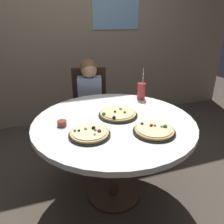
% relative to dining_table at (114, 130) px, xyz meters
% --- Properties ---
extents(ground_plane, '(8.00, 8.00, 0.00)m').
position_rel_dining_table_xyz_m(ground_plane, '(0.00, 0.00, -0.66)').
color(ground_plane, '#4C4238').
extents(wall_with_window, '(5.20, 0.14, 2.90)m').
position_rel_dining_table_xyz_m(wall_with_window, '(0.00, 1.77, 0.79)').
color(wall_with_window, gray).
rests_on(wall_with_window, ground_plane).
extents(dining_table, '(1.28, 1.28, 0.75)m').
position_rel_dining_table_xyz_m(dining_table, '(0.00, 0.00, 0.00)').
color(dining_table, white).
rests_on(dining_table, ground_plane).
extents(chair_wooden, '(0.48, 0.48, 0.95)m').
position_rel_dining_table_xyz_m(chair_wooden, '(0.02, 0.94, -0.13)').
color(chair_wooden, '#382619').
rests_on(chair_wooden, ground_plane).
extents(diner_child, '(0.33, 0.43, 1.08)m').
position_rel_dining_table_xyz_m(diner_child, '(-0.02, 0.76, -0.18)').
color(diner_child, '#3F4766').
rests_on(diner_child, ground_plane).
extents(pizza_veggie, '(0.32, 0.32, 0.05)m').
position_rel_dining_table_xyz_m(pizza_veggie, '(0.06, 0.07, 0.11)').
color(pizza_veggie, black).
rests_on(pizza_veggie, dining_table).
extents(pizza_cheese, '(0.30, 0.30, 0.05)m').
position_rel_dining_table_xyz_m(pizza_cheese, '(0.20, -0.28, 0.11)').
color(pizza_cheese, black).
rests_on(pizza_cheese, dining_table).
extents(pizza_pepperoni, '(0.29, 0.29, 0.05)m').
position_rel_dining_table_xyz_m(pizza_pepperoni, '(-0.24, -0.18, 0.11)').
color(pizza_pepperoni, black).
rests_on(pizza_pepperoni, dining_table).
extents(soda_cup, '(0.08, 0.08, 0.31)m').
position_rel_dining_table_xyz_m(soda_cup, '(0.41, 0.37, 0.17)').
color(soda_cup, '#B73333').
rests_on(soda_cup, dining_table).
extents(sauce_bowl, '(0.07, 0.07, 0.04)m').
position_rel_dining_table_xyz_m(sauce_bowl, '(-0.40, 0.03, 0.11)').
color(sauce_bowl, brown).
rests_on(sauce_bowl, dining_table).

